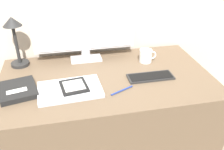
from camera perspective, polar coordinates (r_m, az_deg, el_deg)
The scene contains 9 objects.
desk at distance 1.69m, azimuth -1.17°, elevation -10.77°, with size 1.25×0.72×0.70m.
monitor at distance 1.60m, azimuth -6.41°, elevation 11.73°, with size 0.66×0.11×0.47m.
keyboard at distance 1.48m, azimuth 8.78°, elevation -0.38°, with size 0.27×0.10×0.01m.
laptop at distance 1.36m, azimuth -9.60°, elevation -3.31°, with size 0.35×0.23×0.02m.
ereader at distance 1.36m, azimuth -8.68°, elevation -2.52°, with size 0.16×0.17×0.01m.
desk_lamp at distance 1.64m, azimuth -21.42°, elevation 8.57°, with size 0.11×0.11×0.32m.
notebook at distance 1.42m, azimuth -20.70°, elevation -3.21°, with size 0.23×0.25×0.03m.
coffee_mug at distance 1.65m, azimuth 7.78°, elevation 4.38°, with size 0.11×0.08×0.08m.
pen at distance 1.35m, azimuth 2.25°, elevation -3.47°, with size 0.13×0.07×0.01m.
Camera 1 is at (-0.23, -1.09, 1.45)m, focal length 40.00 mm.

